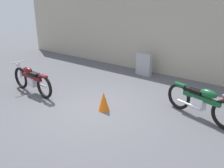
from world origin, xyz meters
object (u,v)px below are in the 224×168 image
traffic_cone (104,101)px  stone_marker (144,65)px  motorcycle_green (201,102)px  motorcycle_maroon (31,79)px

traffic_cone → stone_marker: bearing=104.0°
stone_marker → motorcycle_green: bearing=-36.9°
stone_marker → traffic_cone: bearing=-76.0°
traffic_cone → motorcycle_green: size_ratio=0.26×
stone_marker → motorcycle_maroon: motorcycle_maroon is taller
traffic_cone → motorcycle_maroon: bearing=-170.1°
stone_marker → motorcycle_maroon: size_ratio=0.42×
motorcycle_green → stone_marker: bearing=159.5°
motorcycle_green → motorcycle_maroon: size_ratio=0.96×
stone_marker → traffic_cone: 3.70m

